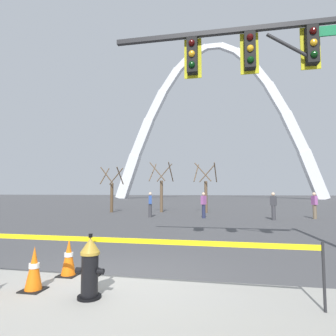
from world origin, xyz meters
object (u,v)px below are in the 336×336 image
object	(u,v)px
fire_hydrant	(90,268)
monument_arch	(215,128)
traffic_cone_by_hydrant	(34,269)
traffic_cone_mid_sidewalk	(69,257)
pedestrian_near_trees	(273,206)
traffic_signal_gantry	(297,79)
pedestrian_walking_left	(150,204)
pedestrian_standing_center	(315,205)
pedestrian_walking_right	(204,205)

from	to	relation	value
fire_hydrant	monument_arch	world-z (taller)	monument_arch
traffic_cone_by_hydrant	traffic_cone_mid_sidewalk	distance (m)	0.89
fire_hydrant	pedestrian_near_trees	bearing A→B (deg)	70.05
fire_hydrant	traffic_cone_mid_sidewalk	size ratio (longest dim) A/B	1.36
fire_hydrant	traffic_cone_by_hydrant	world-z (taller)	fire_hydrant
traffic_cone_by_hydrant	traffic_signal_gantry	distance (m)	6.75
pedestrian_walking_left	pedestrian_near_trees	distance (m)	7.48
monument_arch	pedestrian_near_trees	bearing A→B (deg)	-84.23
pedestrian_standing_center	pedestrian_near_trees	distance (m)	2.85
fire_hydrant	pedestrian_near_trees	xyz separation A→B (m)	(4.83, 13.30, 0.35)
fire_hydrant	traffic_signal_gantry	xyz separation A→B (m)	(3.78, 2.71, 3.80)
traffic_cone_by_hydrant	monument_arch	distance (m)	62.05
traffic_signal_gantry	pedestrian_near_trees	xyz separation A→B (m)	(1.05, 10.58, -3.45)
monument_arch	pedestrian_standing_center	bearing A→B (deg)	-80.92
fire_hydrant	traffic_cone_by_hydrant	distance (m)	1.09
fire_hydrant	pedestrian_standing_center	xyz separation A→B (m)	(7.38, 14.56, 0.35)
fire_hydrant	traffic_signal_gantry	world-z (taller)	traffic_signal_gantry
pedestrian_walking_left	pedestrian_walking_right	distance (m)	3.42
traffic_cone_by_hydrant	traffic_cone_mid_sidewalk	xyz separation A→B (m)	(0.12, 0.88, 0.00)
traffic_cone_by_hydrant	monument_arch	xyz separation A→B (m)	(1.16, 60.07, 15.48)
pedestrian_standing_center	traffic_cone_mid_sidewalk	bearing A→B (deg)	-121.61
pedestrian_standing_center	pedestrian_near_trees	xyz separation A→B (m)	(-2.56, -1.26, 0.00)
traffic_signal_gantry	fire_hydrant	bearing A→B (deg)	-144.33
traffic_cone_by_hydrant	traffic_signal_gantry	world-z (taller)	traffic_signal_gantry
pedestrian_walking_left	pedestrian_standing_center	bearing A→B (deg)	4.47
fire_hydrant	pedestrian_near_trees	world-z (taller)	pedestrian_near_trees
traffic_cone_by_hydrant	pedestrian_walking_right	size ratio (longest dim) A/B	0.46
pedestrian_walking_left	pedestrian_standing_center	world-z (taller)	same
traffic_cone_mid_sidewalk	pedestrian_walking_left	xyz separation A→B (m)	(-1.68, 12.76, 0.46)
traffic_cone_mid_sidewalk	pedestrian_walking_left	distance (m)	12.88
traffic_cone_by_hydrant	fire_hydrant	bearing A→B (deg)	-7.11
pedestrian_near_trees	traffic_cone_mid_sidewalk	bearing A→B (deg)	-115.19
monument_arch	pedestrian_standing_center	size ratio (longest dim) A/B	28.84
pedestrian_walking_left	pedestrian_near_trees	size ratio (longest dim) A/B	1.00
traffic_signal_gantry	monument_arch	xyz separation A→B (m)	(-3.69, 57.49, 11.57)
fire_hydrant	pedestrian_walking_left	bearing A→B (deg)	100.82
traffic_cone_by_hydrant	traffic_signal_gantry	xyz separation A→B (m)	(4.85, 2.58, 3.91)
monument_arch	pedestrian_walking_right	distance (m)	48.83
traffic_cone_by_hydrant	pedestrian_near_trees	bearing A→B (deg)	65.86
traffic_cone_by_hydrant	pedestrian_standing_center	bearing A→B (deg)	59.62
traffic_cone_by_hydrant	pedestrian_near_trees	size ratio (longest dim) A/B	0.46
pedestrian_walking_left	pedestrian_walking_right	size ratio (longest dim) A/B	1.00
pedestrian_standing_center	monument_arch	bearing A→B (deg)	99.08
fire_hydrant	traffic_cone_mid_sidewalk	distance (m)	1.40
traffic_cone_mid_sidewalk	traffic_cone_by_hydrant	bearing A→B (deg)	-97.84
monument_arch	pedestrian_walking_left	distance (m)	48.87
fire_hydrant	traffic_signal_gantry	bearing A→B (deg)	35.67
traffic_signal_gantry	monument_arch	distance (m)	58.76
pedestrian_near_trees	pedestrian_standing_center	bearing A→B (deg)	26.24
traffic_cone_by_hydrant	pedestrian_standing_center	xyz separation A→B (m)	(8.46, 14.43, 0.46)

